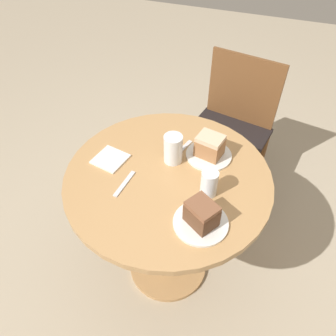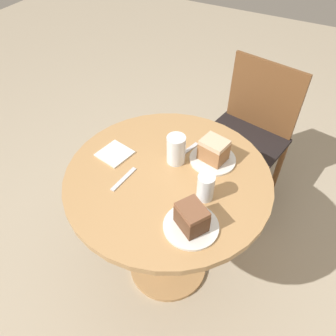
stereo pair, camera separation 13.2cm
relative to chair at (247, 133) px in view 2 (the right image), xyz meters
name	(u,v)px [view 2 (the right image)]	position (x,y,z in m)	size (l,w,h in m)	color
ground_plane	(168,265)	(-0.13, -0.79, -0.46)	(8.00, 8.00, 0.00)	tan
table	(168,203)	(-0.13, -0.79, 0.11)	(0.86, 0.86, 0.75)	tan
chair	(247,133)	(0.00, 0.00, 0.00)	(0.55, 0.53, 0.87)	brown
plate_near	(213,159)	(0.00, -0.62, 0.30)	(0.20, 0.20, 0.01)	silver
plate_far	(191,226)	(0.06, -0.97, 0.30)	(0.20, 0.20, 0.01)	silver
cake_slice_near	(214,150)	(0.00, -0.62, 0.35)	(0.12, 0.11, 0.10)	#9E6B42
cake_slice_far	(192,217)	(0.06, -0.97, 0.35)	(0.13, 0.13, 0.10)	brown
glass_lemonade	(205,188)	(0.05, -0.82, 0.34)	(0.07, 0.07, 0.11)	silver
glass_water	(176,151)	(-0.14, -0.70, 0.35)	(0.08, 0.08, 0.13)	silver
napkin_stack	(114,154)	(-0.39, -0.79, 0.30)	(0.15, 0.15, 0.01)	silver
fork	(184,153)	(-0.13, -0.64, 0.30)	(0.07, 0.18, 0.00)	silver
spoon	(124,179)	(-0.28, -0.89, 0.30)	(0.03, 0.15, 0.00)	silver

